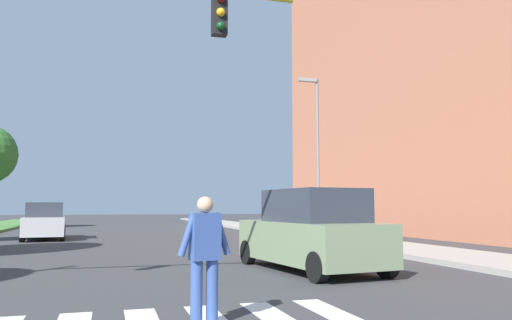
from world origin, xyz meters
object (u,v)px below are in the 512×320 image
at_px(pedestrian_performer, 205,254).
at_px(suv_crossing, 311,232).
at_px(street_lamp_right, 316,142).
at_px(sedan_midblock, 45,222).

distance_m(pedestrian_performer, suv_crossing, 6.04).
xyz_separation_m(street_lamp_right, pedestrian_performer, (-8.16, -15.26, -3.66)).
distance_m(street_lamp_right, sedan_midblock, 13.44).
bearing_deg(pedestrian_performer, suv_crossing, 53.98).
height_order(pedestrian_performer, suv_crossing, suv_crossing).
relative_size(suv_crossing, sedan_midblock, 1.02).
xyz_separation_m(street_lamp_right, suv_crossing, (-4.61, -10.38, -3.66)).
relative_size(pedestrian_performer, suv_crossing, 0.35).
distance_m(street_lamp_right, suv_crossing, 11.93).
xyz_separation_m(pedestrian_performer, suv_crossing, (3.55, 4.89, -0.00)).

